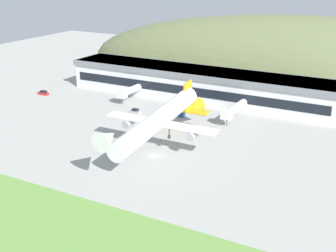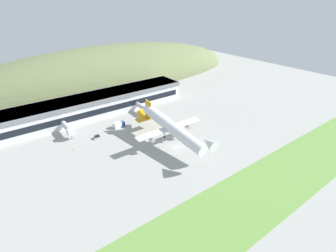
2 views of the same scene
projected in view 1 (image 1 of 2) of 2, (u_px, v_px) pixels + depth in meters
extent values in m
plane|color=#9E9E99|center=(154.00, 156.00, 127.99)|extent=(354.76, 354.76, 0.00)
cube|color=#669342|center=(52.00, 225.00, 94.33)|extent=(319.29, 24.41, 0.08)
ellipsoid|color=#667047|center=(319.00, 79.00, 210.92)|extent=(242.97, 71.07, 55.12)
cube|color=silver|center=(199.00, 84.00, 178.27)|extent=(105.46, 16.92, 11.58)
cube|color=slate|center=(199.00, 72.00, 176.68)|extent=(106.66, 18.12, 2.08)
cube|color=black|center=(189.00, 91.00, 171.45)|extent=(101.24, 0.16, 3.24)
cylinder|color=silver|center=(130.00, 90.00, 176.90)|extent=(2.60, 11.86, 2.60)
cube|color=silver|center=(122.00, 94.00, 172.01)|extent=(3.38, 2.86, 2.86)
cylinder|color=slate|center=(123.00, 99.00, 173.09)|extent=(0.36, 0.36, 4.00)
cylinder|color=silver|center=(236.00, 108.00, 155.74)|extent=(2.60, 15.69, 2.60)
cube|color=silver|center=(227.00, 115.00, 149.27)|extent=(3.38, 2.86, 2.86)
cylinder|color=slate|center=(227.00, 120.00, 150.35)|extent=(0.36, 0.36, 4.00)
cylinder|color=silver|center=(157.00, 121.00, 127.31)|extent=(5.10, 40.30, 9.76)
cone|color=silver|center=(107.00, 138.00, 107.73)|extent=(5.00, 6.16, 5.62)
cone|color=orange|center=(194.00, 108.00, 147.32)|extent=(5.00, 7.17, 5.74)
cube|color=orange|center=(188.00, 96.00, 142.29)|extent=(0.50, 5.63, 9.59)
cube|color=orange|center=(188.00, 110.00, 144.03)|extent=(13.26, 3.59, 0.78)
cube|color=silver|center=(160.00, 123.00, 129.32)|extent=(34.07, 3.63, 0.87)
cylinder|color=#9E9EA3|center=(129.00, 123.00, 134.03)|extent=(2.30, 3.85, 2.71)
cylinder|color=#9E9EA3|center=(193.00, 135.00, 124.73)|extent=(2.30, 3.85, 2.71)
cylinder|color=#2D2D2D|center=(152.00, 130.00, 131.44)|extent=(0.28, 0.28, 2.20)
cylinder|color=#2D2D2D|center=(152.00, 133.00, 131.81)|extent=(0.45, 1.10, 1.10)
cylinder|color=#2D2D2D|center=(169.00, 133.00, 128.88)|extent=(0.28, 0.28, 2.20)
cylinder|color=#2D2D2D|center=(169.00, 137.00, 129.25)|extent=(0.45, 1.10, 1.10)
cylinder|color=#2D2D2D|center=(129.00, 143.00, 116.39)|extent=(0.22, 0.22, 1.98)
cylinder|color=#2D2D2D|center=(129.00, 147.00, 116.72)|extent=(0.30, 0.82, 0.82)
cube|color=#999EA3|center=(136.00, 112.00, 163.47)|extent=(3.88, 2.07, 0.88)
cube|color=black|center=(135.00, 110.00, 163.30)|extent=(2.16, 1.71, 0.72)
cube|color=#B21E1E|center=(43.00, 93.00, 185.95)|extent=(4.66, 2.04, 0.93)
cube|color=black|center=(44.00, 92.00, 185.55)|extent=(2.59, 1.67, 0.76)
cube|color=#264C99|center=(182.00, 113.00, 159.73)|extent=(2.10, 2.62, 2.51)
cube|color=black|center=(184.00, 112.00, 159.18)|extent=(0.24, 2.11, 1.10)
cube|color=silver|center=(174.00, 111.00, 160.84)|extent=(4.26, 2.78, 2.88)
cube|color=orange|center=(100.00, 110.00, 166.99)|extent=(0.52, 0.52, 0.03)
cone|color=orange|center=(100.00, 109.00, 166.89)|extent=(0.40, 0.40, 0.55)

